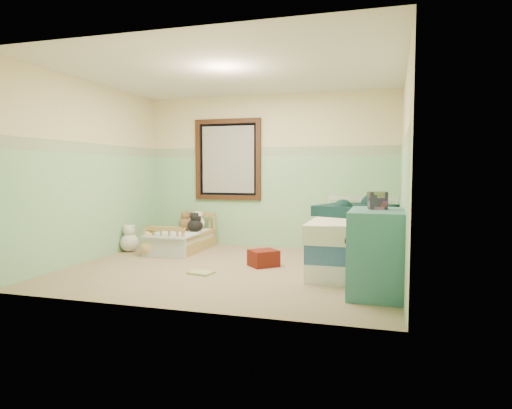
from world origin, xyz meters
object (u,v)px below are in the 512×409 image
(floor_book, at_px, (201,273))
(twin_bed_frame, at_px, (357,260))
(plush_floor_tan, at_px, (149,247))
(toddler_bed_frame, at_px, (183,245))
(plush_floor_cream, at_px, (130,243))
(red_pillow, at_px, (264,258))
(dresser, at_px, (376,252))

(floor_book, bearing_deg, twin_bed_frame, 36.37)
(plush_floor_tan, bearing_deg, twin_bed_frame, 0.19)
(plush_floor_tan, height_order, twin_bed_frame, plush_floor_tan)
(floor_book, bearing_deg, toddler_bed_frame, 133.20)
(plush_floor_cream, xyz_separation_m, floor_book, (1.68, -1.10, -0.13))
(red_pillow, bearing_deg, toddler_bed_frame, 152.69)
(twin_bed_frame, bearing_deg, floor_book, -154.05)
(toddler_bed_frame, relative_size, dresser, 1.46)
(plush_floor_tan, distance_m, dresser, 3.52)
(toddler_bed_frame, distance_m, red_pillow, 1.74)
(plush_floor_cream, relative_size, dresser, 0.33)
(plush_floor_tan, xyz_separation_m, twin_bed_frame, (3.03, 0.01, -0.02))
(dresser, bearing_deg, red_pillow, 146.66)
(toddler_bed_frame, xyz_separation_m, dresser, (3.01, -1.76, 0.35))
(toddler_bed_frame, distance_m, plush_floor_cream, 0.83)
(red_pillow, bearing_deg, dresser, -33.34)
(plush_floor_tan, distance_m, floor_book, 1.50)
(toddler_bed_frame, relative_size, plush_floor_tan, 4.78)
(red_pillow, height_order, floor_book, red_pillow)
(plush_floor_cream, xyz_separation_m, twin_bed_frame, (3.50, -0.21, -0.03))
(red_pillow, bearing_deg, plush_floor_cream, 168.90)
(toddler_bed_frame, bearing_deg, plush_floor_tan, -116.32)
(twin_bed_frame, relative_size, red_pillow, 5.96)
(dresser, relative_size, red_pillow, 2.51)
(plush_floor_cream, distance_m, floor_book, 2.02)
(twin_bed_frame, bearing_deg, plush_floor_cream, 176.49)
(plush_floor_cream, distance_m, plush_floor_tan, 0.52)
(dresser, bearing_deg, twin_bed_frame, 102.62)
(toddler_bed_frame, relative_size, plush_floor_cream, 4.43)
(plush_floor_cream, distance_m, red_pillow, 2.34)
(toddler_bed_frame, xyz_separation_m, red_pillow, (1.55, -0.80, 0.03))
(twin_bed_frame, distance_m, floor_book, 2.02)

